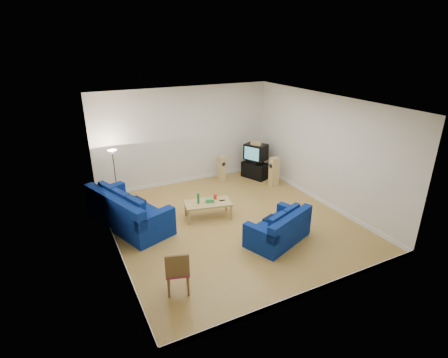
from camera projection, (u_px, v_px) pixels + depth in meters
name	position (u px, v px, depth m)	size (l,w,h in m)	color
room	(231.00, 168.00, 8.85)	(6.01, 6.51, 3.21)	brown
sofa_three_seat	(127.00, 214.00, 9.08)	(1.87, 2.73, 0.97)	navy
sofa_loveseat	(280.00, 230.00, 8.42)	(1.82, 1.42, 0.80)	navy
coffee_table	(208.00, 204.00, 9.51)	(1.36, 0.88, 0.46)	tan
bottle	(198.00, 199.00, 9.37)	(0.07, 0.07, 0.29)	#197233
tissue_box	(210.00, 201.00, 9.49)	(0.22, 0.12, 0.09)	green
red_canister	(215.00, 197.00, 9.67)	(0.10, 0.10, 0.13)	red
remote	(222.00, 200.00, 9.58)	(0.15, 0.05, 0.02)	black
tv_stand	(255.00, 170.00, 12.32)	(0.89, 0.50, 0.55)	black
av_receiver	(255.00, 161.00, 12.20)	(0.46, 0.37, 0.11)	black
television	(256.00, 152.00, 12.13)	(0.79, 0.87, 0.55)	black
centre_speaker	(256.00, 143.00, 11.91)	(0.36, 0.14, 0.13)	tan
speaker_left	(222.00, 169.00, 11.94)	(0.23, 0.29, 0.89)	tan
speaker_right	(274.00, 172.00, 11.56)	(0.31, 0.24, 0.98)	tan
floor_lamp	(113.00, 159.00, 10.13)	(0.28, 0.28, 1.61)	black
dining_chair	(178.00, 270.00, 6.61)	(0.57, 0.57, 0.94)	brown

